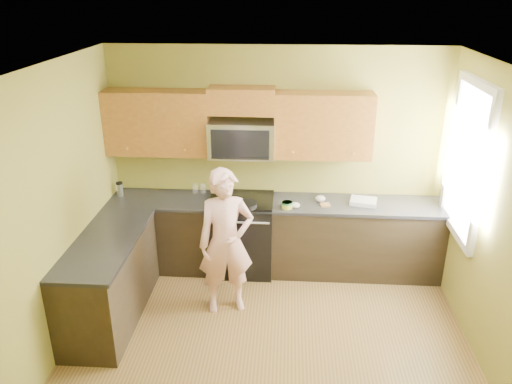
# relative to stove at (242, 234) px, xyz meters

# --- Properties ---
(floor) EXTENTS (4.00, 4.00, 0.00)m
(floor) POSITION_rel_stove_xyz_m (0.40, -1.68, -0.47)
(floor) COLOR olive
(floor) RESTS_ON ground
(ceiling) EXTENTS (4.00, 4.00, 0.00)m
(ceiling) POSITION_rel_stove_xyz_m (0.40, -1.68, 2.23)
(ceiling) COLOR white
(ceiling) RESTS_ON ground
(wall_back) EXTENTS (4.00, 0.00, 4.00)m
(wall_back) POSITION_rel_stove_xyz_m (0.40, 0.32, 0.88)
(wall_back) COLOR olive
(wall_back) RESTS_ON ground
(wall_left) EXTENTS (0.00, 4.00, 4.00)m
(wall_left) POSITION_rel_stove_xyz_m (-1.60, -1.68, 0.88)
(wall_left) COLOR olive
(wall_left) RESTS_ON ground
(wall_right) EXTENTS (0.00, 4.00, 4.00)m
(wall_right) POSITION_rel_stove_xyz_m (2.40, -1.68, 0.88)
(wall_right) COLOR olive
(wall_right) RESTS_ON ground
(cabinet_back_run) EXTENTS (4.00, 0.60, 0.88)m
(cabinet_back_run) POSITION_rel_stove_xyz_m (0.40, 0.02, -0.03)
(cabinet_back_run) COLOR black
(cabinet_back_run) RESTS_ON floor
(cabinet_left_run) EXTENTS (0.60, 1.60, 0.88)m
(cabinet_left_run) POSITION_rel_stove_xyz_m (-1.30, -1.08, -0.03)
(cabinet_left_run) COLOR black
(cabinet_left_run) RESTS_ON floor
(countertop_back) EXTENTS (4.00, 0.62, 0.04)m
(countertop_back) POSITION_rel_stove_xyz_m (0.40, 0.01, 0.43)
(countertop_back) COLOR black
(countertop_back) RESTS_ON cabinet_back_run
(countertop_left) EXTENTS (0.62, 1.60, 0.04)m
(countertop_left) POSITION_rel_stove_xyz_m (-1.29, -1.08, 0.43)
(countertop_left) COLOR black
(countertop_left) RESTS_ON cabinet_left_run
(stove) EXTENTS (0.76, 0.65, 0.95)m
(stove) POSITION_rel_stove_xyz_m (0.00, 0.00, 0.00)
(stove) COLOR black
(stove) RESTS_ON floor
(microwave) EXTENTS (0.76, 0.40, 0.42)m
(microwave) POSITION_rel_stove_xyz_m (0.00, 0.12, 0.97)
(microwave) COLOR silver
(microwave) RESTS_ON wall_back
(upper_cab_left) EXTENTS (1.22, 0.33, 0.75)m
(upper_cab_left) POSITION_rel_stove_xyz_m (-0.99, 0.16, 0.97)
(upper_cab_left) COLOR #925E21
(upper_cab_left) RESTS_ON wall_back
(upper_cab_right) EXTENTS (1.12, 0.33, 0.75)m
(upper_cab_right) POSITION_rel_stove_xyz_m (0.94, 0.16, 0.97)
(upper_cab_right) COLOR #925E21
(upper_cab_right) RESTS_ON wall_back
(upper_cab_over_mw) EXTENTS (0.76, 0.33, 0.30)m
(upper_cab_over_mw) POSITION_rel_stove_xyz_m (0.00, 0.16, 1.62)
(upper_cab_over_mw) COLOR #925E21
(upper_cab_over_mw) RESTS_ON wall_back
(window) EXTENTS (0.06, 1.06, 1.66)m
(window) POSITION_rel_stove_xyz_m (2.38, -0.48, 1.17)
(window) COLOR white
(window) RESTS_ON wall_right
(woman) EXTENTS (0.67, 0.53, 1.62)m
(woman) POSITION_rel_stove_xyz_m (-0.09, -0.84, 0.33)
(woman) COLOR #FE887F
(woman) RESTS_ON floor
(frying_pan) EXTENTS (0.31, 0.48, 0.06)m
(frying_pan) POSITION_rel_stove_xyz_m (0.07, -0.24, 0.47)
(frying_pan) COLOR black
(frying_pan) RESTS_ON stove
(butter_tub) EXTENTS (0.17, 0.17, 0.10)m
(butter_tub) POSITION_rel_stove_xyz_m (0.55, -0.16, 0.45)
(butter_tub) COLOR #F7FF43
(butter_tub) RESTS_ON countertop_back
(toast_slice) EXTENTS (0.13, 0.13, 0.01)m
(toast_slice) POSITION_rel_stove_xyz_m (0.99, -0.06, 0.45)
(toast_slice) COLOR #B27F47
(toast_slice) RESTS_ON countertop_back
(napkin_a) EXTENTS (0.12, 0.13, 0.06)m
(napkin_a) POSITION_rel_stove_xyz_m (0.64, -0.14, 0.48)
(napkin_a) COLOR silver
(napkin_a) RESTS_ON countertop_back
(napkin_b) EXTENTS (0.15, 0.15, 0.07)m
(napkin_b) POSITION_rel_stove_xyz_m (0.94, 0.06, 0.48)
(napkin_b) COLOR silver
(napkin_b) RESTS_ON countertop_back
(dish_towel) EXTENTS (0.34, 0.30, 0.05)m
(dish_towel) POSITION_rel_stove_xyz_m (1.45, 0.03, 0.47)
(dish_towel) COLOR white
(dish_towel) RESTS_ON countertop_back
(travel_mug) EXTENTS (0.09, 0.09, 0.17)m
(travel_mug) POSITION_rel_stove_xyz_m (-1.50, 0.07, 0.45)
(travel_mug) COLOR silver
(travel_mug) RESTS_ON countertop_back
(glass_b) EXTENTS (0.09, 0.09, 0.12)m
(glass_b) POSITION_rel_stove_xyz_m (-0.60, 0.21, 0.51)
(glass_b) COLOR silver
(glass_b) RESTS_ON countertop_back
(glass_c) EXTENTS (0.07, 0.07, 0.12)m
(glass_c) POSITION_rel_stove_xyz_m (-0.50, 0.21, 0.51)
(glass_c) COLOR silver
(glass_c) RESTS_ON countertop_back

